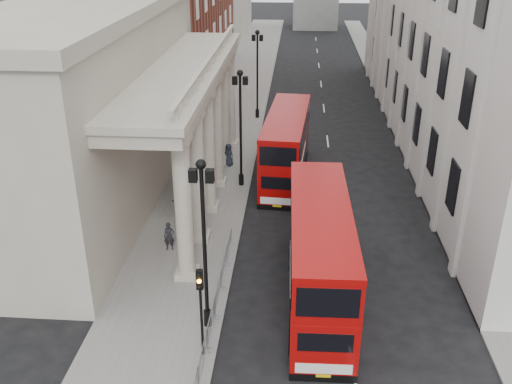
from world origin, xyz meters
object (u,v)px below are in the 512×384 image
lamp_post_south (204,235)px  bus_near (319,254)px  pedestrian_a (169,236)px  pedestrian_b (179,201)px  traffic_light (200,297)px  lamp_post_mid (241,121)px  bus_far (286,145)px  pedestrian_c (229,155)px  lamp_post_north (257,68)px

lamp_post_south → bus_near: bearing=26.9°
pedestrian_a → pedestrian_b: size_ratio=0.92×
traffic_light → lamp_post_south: bearing=92.8°
pedestrian_a → lamp_post_mid: bearing=64.6°
bus_far → traffic_light: bearing=-94.6°
pedestrian_c → lamp_post_mid: bearing=-38.9°
bus_near → bus_far: (-2.01, 15.25, -0.10)m
lamp_post_south → pedestrian_c: 19.94m
lamp_post_north → bus_far: lamp_post_north is taller
pedestrian_c → lamp_post_south: bearing=-55.5°
lamp_post_north → pedestrian_a: 25.85m
lamp_post_mid → traffic_light: bearing=-89.7°
lamp_post_north → pedestrian_b: (-3.52, -20.96, -3.87)m
lamp_post_mid → lamp_post_north: same height
bus_far → lamp_post_north: bearing=106.6°
traffic_light → bus_far: size_ratio=0.38×
lamp_post_south → bus_far: (3.13, 17.86, -2.37)m
pedestrian_a → bus_far: bearing=54.0°
pedestrian_b → pedestrian_c: pedestrian_b is taller
lamp_post_mid → pedestrian_a: lamp_post_mid is taller
pedestrian_c → bus_near: bearing=-38.5°
pedestrian_b → bus_near: bearing=122.2°
bus_near → bus_far: bus_near is taller
traffic_light → pedestrian_a: size_ratio=2.54×
bus_near → pedestrian_b: 12.19m
pedestrian_a → pedestrian_c: pedestrian_c is taller
lamp_post_north → pedestrian_b: lamp_post_north is taller
lamp_post_mid → lamp_post_north: (0.00, 16.00, 0.00)m
bus_near → pedestrian_c: 18.17m
bus_near → bus_far: 15.38m
pedestrian_a → pedestrian_b: (-0.30, 4.38, 0.08)m
bus_far → pedestrian_c: 4.99m
traffic_light → pedestrian_a: 9.53m
bus_near → pedestrian_b: (-8.66, 8.43, -1.59)m
lamp_post_north → pedestrian_b: bearing=-99.5°
lamp_post_south → pedestrian_a: bearing=115.8°
bus_near → bus_far: size_ratio=1.03×
lamp_post_mid → bus_near: 14.52m
lamp_post_mid → pedestrian_b: (-3.52, -4.96, -3.87)m
pedestrian_b → traffic_light: bearing=91.9°
pedestrian_a → bus_near: bearing=-32.3°
lamp_post_mid → pedestrian_b: lamp_post_mid is taller
lamp_post_south → bus_far: lamp_post_south is taller
lamp_post_south → pedestrian_a: lamp_post_south is taller
bus_near → pedestrian_b: bus_near is taller
pedestrian_a → pedestrian_b: bearing=87.5°
lamp_post_south → pedestrian_b: 12.21m
traffic_light → pedestrian_b: traffic_light is taller
pedestrian_a → pedestrian_b: 4.39m
traffic_light → pedestrian_b: size_ratio=2.32×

